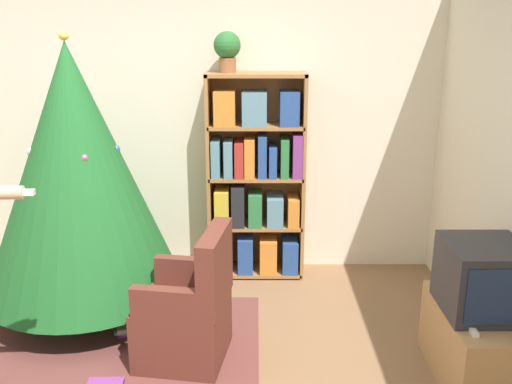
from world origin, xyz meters
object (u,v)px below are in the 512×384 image
bookshelf (253,182)px  potted_plant (225,49)px  armchair (187,314)px  christmas_tree (74,171)px  television (481,278)px

bookshelf → potted_plant: bearing=177.5°
armchair → potted_plant: 2.14m
christmas_tree → armchair: size_ratio=2.32×
television → potted_plant: 2.60m
christmas_tree → armchair: 1.36m
christmas_tree → armchair: bearing=-36.6°
armchair → potted_plant: (0.22, 1.35, 1.65)m
television → potted_plant: potted_plant is taller
bookshelf → christmas_tree: (-1.30, -0.69, 0.28)m
christmas_tree → television: bearing=-19.1°
television → christmas_tree: bearing=160.9°
bookshelf → potted_plant: size_ratio=5.43×
bookshelf → christmas_tree: 1.50m
television → potted_plant: (-1.59, 1.63, 1.26)m
potted_plant → television: bearing=-45.7°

